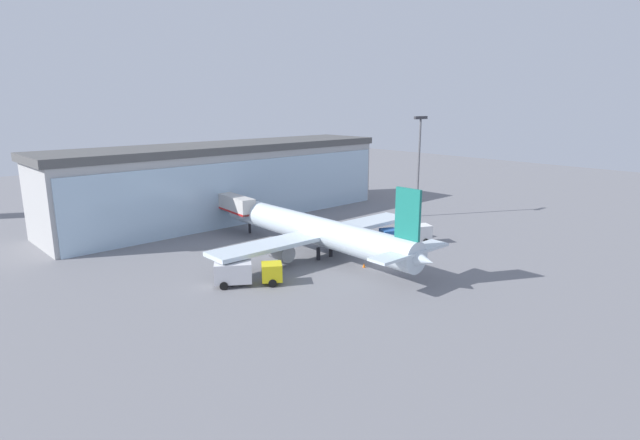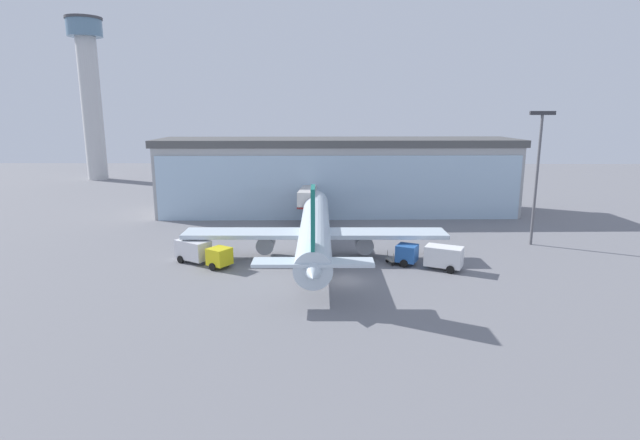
% 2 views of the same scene
% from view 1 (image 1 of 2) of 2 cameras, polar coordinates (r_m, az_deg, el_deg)
% --- Properties ---
extents(ground, '(240.00, 240.00, 0.00)m').
position_cam_1_polar(ground, '(61.93, 7.19, -5.25)').
color(ground, slate).
extents(terminal_building, '(61.52, 15.62, 12.80)m').
position_cam_1_polar(terminal_building, '(88.29, -10.65, 4.44)').
color(terminal_building, '#A9A9A9').
rests_on(terminal_building, ground).
extents(jet_bridge, '(3.08, 12.42, 5.75)m').
position_cam_1_polar(jet_bridge, '(78.98, -10.28, 1.95)').
color(jet_bridge, beige).
rests_on(jet_bridge, ground).
extents(apron_light_mast, '(3.20, 0.40, 17.37)m').
position_cam_1_polar(apron_light_mast, '(88.25, 11.25, 7.03)').
color(apron_light_mast, '#59595E').
rests_on(apron_light_mast, ground).
extents(airplane, '(31.31, 38.30, 10.78)m').
position_cam_1_polar(airplane, '(65.14, -0.69, -1.15)').
color(airplane, silver).
rests_on(airplane, ground).
extents(catering_truck, '(7.34, 5.78, 2.65)m').
position_cam_1_polar(catering_truck, '(55.37, -8.48, -5.95)').
color(catering_truck, yellow).
rests_on(catering_truck, ground).
extents(fuel_truck, '(7.55, 5.06, 2.65)m').
position_cam_1_polar(fuel_truck, '(71.57, 9.97, -1.59)').
color(fuel_truck, '#2659A5').
rests_on(fuel_truck, ground).
extents(baggage_cart, '(3.19, 2.51, 1.50)m').
position_cam_1_polar(baggage_cart, '(70.43, 7.06, -2.55)').
color(baggage_cart, '#9E998C').
rests_on(baggage_cart, ground).
extents(safety_cone_nose, '(0.36, 0.36, 0.55)m').
position_cam_1_polar(safety_cone_nose, '(61.16, 5.06, -5.17)').
color(safety_cone_nose, orange).
rests_on(safety_cone_nose, ground).
extents(safety_cone_wingtip, '(0.36, 0.36, 0.55)m').
position_cam_1_polar(safety_cone_wingtip, '(75.21, 7.87, -1.73)').
color(safety_cone_wingtip, orange).
rests_on(safety_cone_wingtip, ground).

